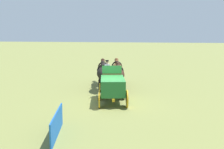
% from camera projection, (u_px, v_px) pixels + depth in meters
% --- Properties ---
extents(ground_plane, '(220.00, 220.00, 0.00)m').
position_uv_depth(ground_plane, '(113.00, 103.00, 17.35)').
color(ground_plane, olive).
extents(show_wagon, '(5.76, 2.46, 2.68)m').
position_uv_depth(show_wagon, '(112.00, 86.00, 17.31)').
color(show_wagon, '#236B2D').
rests_on(show_wagon, ground).
extents(draft_horse_rear_near, '(3.12, 1.35, 2.25)m').
position_uv_depth(draft_horse_rear_near, '(103.00, 74.00, 20.80)').
color(draft_horse_rear_near, black).
rests_on(draft_horse_rear_near, ground).
extents(draft_horse_rear_off, '(3.13, 1.27, 2.15)m').
position_uv_depth(draft_horse_rear_off, '(119.00, 75.00, 20.88)').
color(draft_horse_rear_off, '#331E14').
rests_on(draft_horse_rear_off, ground).
extents(draft_horse_lead_near, '(3.13, 1.29, 2.21)m').
position_uv_depth(draft_horse_lead_near, '(103.00, 70.00, 23.39)').
color(draft_horse_lead_near, '#331E14').
rests_on(draft_horse_lead_near, ground).
extents(draft_horse_lead_off, '(3.11, 1.37, 2.25)m').
position_uv_depth(draft_horse_lead_off, '(117.00, 69.00, 23.41)').
color(draft_horse_lead_off, brown).
rests_on(draft_horse_lead_off, ground).
extents(sponsor_banner, '(3.13, 0.77, 1.10)m').
position_uv_depth(sponsor_banner, '(57.00, 124.00, 11.70)').
color(sponsor_banner, '#1959B2').
rests_on(sponsor_banner, ground).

